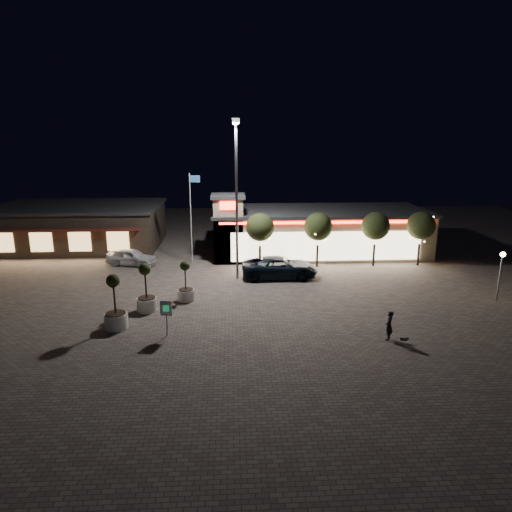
{
  "coord_description": "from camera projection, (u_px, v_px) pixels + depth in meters",
  "views": [
    {
      "loc": [
        1.63,
        -27.02,
        11.12
      ],
      "look_at": [
        3.39,
        6.0,
        2.37
      ],
      "focal_mm": 32.0,
      "sensor_mm": 36.0,
      "label": 1
    }
  ],
  "objects": [
    {
      "name": "floodlight_pole",
      "position": [
        236.0,
        191.0,
        34.88
      ],
      "size": [
        0.6,
        0.4,
        12.38
      ],
      "color": "gray",
      "rests_on": "ground"
    },
    {
      "name": "string_tree_d",
      "position": [
        421.0,
        226.0,
        39.48
      ],
      "size": [
        2.42,
        2.42,
        4.79
      ],
      "color": "#332319",
      "rests_on": "ground"
    },
    {
      "name": "retail_building",
      "position": [
        314.0,
        231.0,
        44.04
      ],
      "size": [
        20.4,
        8.4,
        6.1
      ],
      "color": "tan",
      "rests_on": "ground"
    },
    {
      "name": "planter_mid",
      "position": [
        116.0,
        312.0,
        26.94
      ],
      "size": [
        1.36,
        1.36,
        3.35
      ],
      "color": "silver",
      "rests_on": "ground"
    },
    {
      "name": "valet_sign",
      "position": [
        166.0,
        311.0,
        25.85
      ],
      "size": [
        0.69,
        0.2,
        2.11
      ],
      "color": "gray",
      "rests_on": "ground"
    },
    {
      "name": "planter_right",
      "position": [
        186.0,
        288.0,
        31.53
      ],
      "size": [
        1.16,
        1.16,
        2.85
      ],
      "color": "silver",
      "rests_on": "ground"
    },
    {
      "name": "planter_left",
      "position": [
        146.0,
        296.0,
        29.63
      ],
      "size": [
        1.31,
        1.31,
        3.23
      ],
      "color": "silver",
      "rests_on": "ground"
    },
    {
      "name": "ground",
      "position": [
        208.0,
        317.0,
        28.85
      ],
      "size": [
        90.0,
        90.0,
        0.0
      ],
      "primitive_type": "plane",
      "color": "#6C6058",
      "rests_on": "ground"
    },
    {
      "name": "pickup_truck",
      "position": [
        280.0,
        267.0,
        36.71
      ],
      "size": [
        6.13,
        2.86,
        1.7
      ],
      "primitive_type": "imported",
      "rotation": [
        0.0,
        0.0,
        1.56
      ],
      "color": "black",
      "rests_on": "ground"
    },
    {
      "name": "dog",
      "position": [
        405.0,
        339.0,
        25.19
      ],
      "size": [
        0.46,
        0.27,
        0.25
      ],
      "color": "#59514C",
      "rests_on": "ground"
    },
    {
      "name": "white_sedan",
      "position": [
        131.0,
        257.0,
        40.19
      ],
      "size": [
        4.71,
        2.83,
        1.5
      ],
      "primitive_type": "imported",
      "rotation": [
        0.0,
        0.0,
        1.32
      ],
      "color": "silver",
      "rests_on": "ground"
    },
    {
      "name": "string_tree_a",
      "position": [
        260.0,
        227.0,
        38.76
      ],
      "size": [
        2.42,
        2.42,
        4.79
      ],
      "color": "#332319",
      "rests_on": "ground"
    },
    {
      "name": "flagpole",
      "position": [
        192.0,
        210.0,
        40.08
      ],
      "size": [
        0.95,
        0.1,
        8.0
      ],
      "color": "white",
      "rests_on": "ground"
    },
    {
      "name": "lamp_post_east",
      "position": [
        501.0,
        266.0,
        31.18
      ],
      "size": [
        0.36,
        0.36,
        3.48
      ],
      "color": "gray",
      "rests_on": "ground"
    },
    {
      "name": "string_tree_b",
      "position": [
        318.0,
        227.0,
        39.02
      ],
      "size": [
        2.42,
        2.42,
        4.79
      ],
      "color": "#332319",
      "rests_on": "ground"
    },
    {
      "name": "pedestrian",
      "position": [
        389.0,
        326.0,
        25.45
      ],
      "size": [
        0.64,
        0.73,
        1.68
      ],
      "primitive_type": "imported",
      "rotation": [
        0.0,
        0.0,
        -2.04
      ],
      "color": "black",
      "rests_on": "ground"
    },
    {
      "name": "restaurant_building",
      "position": [
        80.0,
        226.0,
        46.85
      ],
      "size": [
        16.4,
        11.0,
        4.3
      ],
      "color": "#382D23",
      "rests_on": "ground"
    },
    {
      "name": "string_tree_c",
      "position": [
        376.0,
        226.0,
        39.28
      ],
      "size": [
        2.42,
        2.42,
        4.79
      ],
      "color": "#332319",
      "rests_on": "ground"
    }
  ]
}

